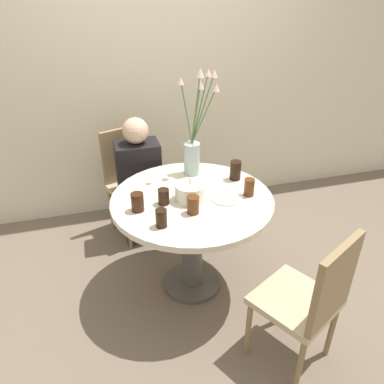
# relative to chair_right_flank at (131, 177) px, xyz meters

# --- Properties ---
(ground_plane) EXTENTS (16.00, 16.00, 0.00)m
(ground_plane) POSITION_rel_chair_right_flank_xyz_m (0.30, -0.85, -0.52)
(ground_plane) COLOR #6B5B4C
(wall_back) EXTENTS (8.00, 0.05, 2.60)m
(wall_back) POSITION_rel_chair_right_flank_xyz_m (0.30, 0.40, 0.78)
(wall_back) COLOR beige
(wall_back) RESTS_ON ground_plane
(dining_table) EXTENTS (1.05, 1.05, 0.74)m
(dining_table) POSITION_rel_chair_right_flank_xyz_m (0.30, -0.85, 0.07)
(dining_table) COLOR beige
(dining_table) RESTS_ON ground_plane
(chair_right_flank) EXTENTS (0.51, 0.51, 0.91)m
(chair_right_flank) POSITION_rel_chair_right_flank_xyz_m (0.00, 0.00, 0.00)
(chair_right_flank) COLOR tan
(chair_right_flank) RESTS_ON ground_plane
(chair_far_back) EXTENTS (0.54, 0.54, 0.91)m
(chair_far_back) POSITION_rel_chair_right_flank_xyz_m (0.72, -1.64, 0.00)
(chair_far_back) COLOR tan
(chair_far_back) RESTS_ON ground_plane
(birthday_cake) EXTENTS (0.19, 0.19, 0.15)m
(birthday_cake) POSITION_rel_chair_right_flank_xyz_m (0.28, -0.87, 0.28)
(birthday_cake) COLOR white
(birthday_cake) RESTS_ON dining_table
(flower_vase) EXTENTS (0.29, 0.17, 0.74)m
(flower_vase) POSITION_rel_chair_right_flank_xyz_m (0.41, -0.51, 0.45)
(flower_vase) COLOR #9EB2AD
(flower_vase) RESTS_ON dining_table
(side_plate) EXTENTS (0.21, 0.21, 0.01)m
(side_plate) POSITION_rel_chair_right_flank_xyz_m (0.51, -0.92, 0.23)
(side_plate) COLOR silver
(side_plate) RESTS_ON dining_table
(drink_glass_0) EXTENTS (0.07, 0.07, 0.11)m
(drink_glass_0) POSITION_rel_chair_right_flank_xyz_m (0.26, -1.02, 0.28)
(drink_glass_0) COLOR #51280F
(drink_glass_0) RESTS_ON dining_table
(drink_glass_1) EXTENTS (0.07, 0.07, 0.12)m
(drink_glass_1) POSITION_rel_chair_right_flank_xyz_m (0.66, -0.92, 0.29)
(drink_glass_1) COLOR #51280F
(drink_glass_1) RESTS_ON dining_table
(drink_glass_2) EXTENTS (0.07, 0.07, 0.10)m
(drink_glass_2) POSITION_rel_chair_right_flank_xyz_m (0.11, -0.87, 0.28)
(drink_glass_2) COLOR black
(drink_glass_2) RESTS_ON dining_table
(drink_glass_3) EXTENTS (0.08, 0.08, 0.14)m
(drink_glass_3) POSITION_rel_chair_right_flank_xyz_m (0.66, -0.68, 0.30)
(drink_glass_3) COLOR black
(drink_glass_3) RESTS_ON dining_table
(drink_glass_4) EXTENTS (0.08, 0.08, 0.12)m
(drink_glass_4) POSITION_rel_chair_right_flank_xyz_m (-0.06, -0.91, 0.29)
(drink_glass_4) COLOR #33190C
(drink_glass_4) RESTS_ON dining_table
(drink_glass_5) EXTENTS (0.07, 0.07, 0.11)m
(drink_glass_5) POSITION_rel_chair_right_flank_xyz_m (0.05, -1.11, 0.28)
(drink_glass_5) COLOR black
(drink_glass_5) RESTS_ON dining_table
(person_boy) EXTENTS (0.34, 0.24, 1.07)m
(person_boy) POSITION_rel_chair_right_flank_xyz_m (0.05, -0.15, -0.01)
(person_boy) COLOR #383333
(person_boy) RESTS_ON ground_plane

